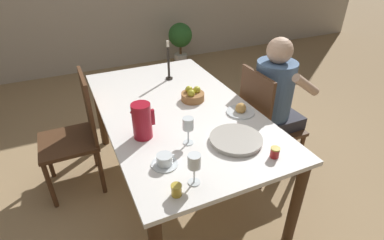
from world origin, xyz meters
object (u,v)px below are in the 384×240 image
(chair_person_side, at_px, (265,123))
(wine_glass_water, at_px, (188,125))
(bread_plate, at_px, (241,110))
(wine_glass_juice, at_px, (194,163))
(red_pitcher, at_px, (142,121))
(person_seated, at_px, (276,98))
(serving_tray, at_px, (236,140))
(potted_plant, at_px, (180,39))
(jam_jar_red, at_px, (176,190))
(jam_jar_amber, at_px, (275,152))
(teacup_near_person, at_px, (165,161))
(candlestick_tall, at_px, (169,65))
(fruit_bowl, at_px, (193,95))
(chair_opposite, at_px, (77,132))

(chair_person_side, relative_size, wine_glass_water, 5.48)
(bread_plate, bearing_deg, chair_person_side, 17.29)
(chair_person_side, bearing_deg, wine_glass_juice, -56.51)
(chair_person_side, distance_m, wine_glass_juice, 1.14)
(red_pitcher, relative_size, bread_plate, 1.15)
(person_seated, height_order, serving_tray, person_seated)
(chair_person_side, xyz_separation_m, red_pitcher, (-1.02, -0.10, 0.34))
(wine_glass_water, distance_m, potted_plant, 3.14)
(bread_plate, distance_m, jam_jar_red, 0.89)
(chair_person_side, distance_m, person_seated, 0.22)
(jam_jar_red, bearing_deg, serving_tray, 27.69)
(serving_tray, bearing_deg, jam_jar_amber, -61.08)
(teacup_near_person, height_order, jam_jar_amber, teacup_near_person)
(teacup_near_person, distance_m, bread_plate, 0.74)
(candlestick_tall, bearing_deg, fruit_bowl, -87.17)
(serving_tray, xyz_separation_m, candlestick_tall, (-0.03, 1.04, 0.12))
(serving_tray, relative_size, candlestick_tall, 0.95)
(candlestick_tall, bearing_deg, teacup_near_person, -112.01)
(jam_jar_amber, height_order, jam_jar_red, same)
(red_pitcher, relative_size, wine_glass_juice, 1.30)
(teacup_near_person, relative_size, jam_jar_red, 2.39)
(wine_glass_water, height_order, potted_plant, wine_glass_water)
(red_pitcher, xyz_separation_m, teacup_near_person, (0.03, -0.31, -0.09))
(serving_tray, distance_m, potted_plant, 3.15)
(wine_glass_juice, bearing_deg, bread_plate, 40.26)
(wine_glass_water, height_order, fruit_bowl, wine_glass_water)
(teacup_near_person, xyz_separation_m, fruit_bowl, (0.45, 0.62, 0.01))
(jam_jar_red, distance_m, potted_plant, 3.55)
(person_seated, xyz_separation_m, red_pitcher, (-1.11, -0.12, 0.14))
(chair_person_side, bearing_deg, wine_glass_water, -70.87)
(wine_glass_water, relative_size, potted_plant, 0.26)
(chair_opposite, bearing_deg, candlestick_tall, -78.29)
(red_pitcher, relative_size, jam_jar_red, 3.65)
(person_seated, distance_m, serving_tray, 0.74)
(bread_plate, relative_size, fruit_bowl, 1.14)
(red_pitcher, bearing_deg, serving_tray, -30.07)
(person_seated, distance_m, jam_jar_red, 1.29)
(bread_plate, relative_size, jam_jar_amber, 3.18)
(wine_glass_juice, bearing_deg, jam_jar_amber, -0.00)
(red_pitcher, height_order, jam_jar_red, red_pitcher)
(candlestick_tall, bearing_deg, person_seated, -44.55)
(teacup_near_person, xyz_separation_m, bread_plate, (0.68, 0.31, -0.01))
(wine_glass_juice, bearing_deg, red_pitcher, 102.90)
(wine_glass_water, xyz_separation_m, candlestick_tall, (0.23, 0.93, 0.00))
(chair_person_side, distance_m, candlestick_tall, 0.93)
(chair_person_side, xyz_separation_m, fruit_bowl, (-0.54, 0.22, 0.26))
(chair_opposite, relative_size, wine_glass_water, 5.48)
(person_seated, height_order, fruit_bowl, person_seated)
(serving_tray, relative_size, bread_plate, 1.62)
(serving_tray, bearing_deg, wine_glass_juice, -150.26)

